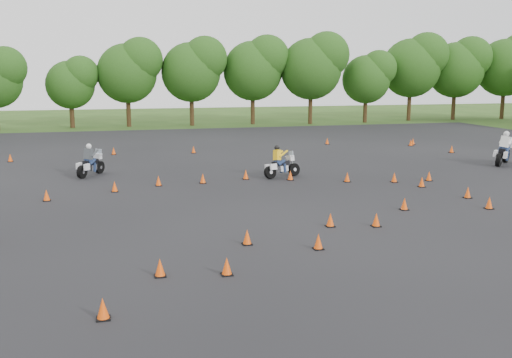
% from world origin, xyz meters
% --- Properties ---
extents(ground, '(140.00, 140.00, 0.00)m').
position_xyz_m(ground, '(0.00, 0.00, 0.00)').
color(ground, '#2D5119').
rests_on(ground, ground).
extents(asphalt_pad, '(62.00, 62.00, 0.00)m').
position_xyz_m(asphalt_pad, '(0.00, 6.00, 0.01)').
color(asphalt_pad, black).
rests_on(asphalt_pad, ground).
extents(treeline, '(86.75, 32.02, 10.11)m').
position_xyz_m(treeline, '(4.24, 34.84, 4.52)').
color(treeline, '#234B15').
rests_on(treeline, ground).
extents(traffic_cones, '(36.23, 32.88, 0.45)m').
position_xyz_m(traffic_cones, '(-0.36, 5.66, 0.23)').
color(traffic_cones, '#FB510A').
rests_on(traffic_cones, asphalt_pad).
extents(rider_grey, '(1.75, 2.19, 1.68)m').
position_xyz_m(rider_grey, '(-6.36, 13.19, 0.85)').
color(rider_grey, '#3B3F42').
rests_on(rider_grey, ground).
extents(rider_yellow, '(2.22, 1.32, 1.64)m').
position_xyz_m(rider_yellow, '(3.02, 10.30, 0.82)').
color(rider_yellow, yellow).
rests_on(rider_yellow, ground).
extents(rider_white, '(2.43, 2.23, 1.95)m').
position_xyz_m(rider_white, '(16.44, 11.14, 0.98)').
color(rider_white, white).
rests_on(rider_white, ground).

